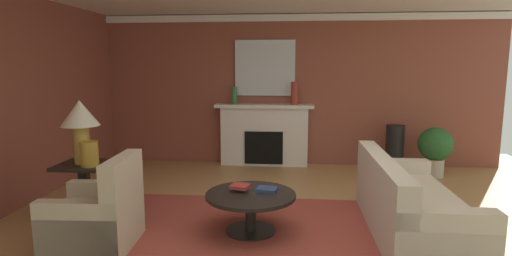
# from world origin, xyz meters

# --- Properties ---
(ground_plane) EXTENTS (9.02, 9.02, 0.00)m
(ground_plane) POSITION_xyz_m (0.00, 0.00, 0.00)
(ground_plane) COLOR tan
(wall_fireplace) EXTENTS (7.54, 0.12, 2.77)m
(wall_fireplace) POSITION_xyz_m (0.00, 3.30, 1.39)
(wall_fireplace) COLOR brown
(wall_fireplace) RESTS_ON ground_plane
(crown_moulding) EXTENTS (7.54, 0.08, 0.12)m
(crown_moulding) POSITION_xyz_m (0.00, 3.22, 2.69)
(crown_moulding) COLOR white
(area_rug) EXTENTS (3.44, 2.36, 0.01)m
(area_rug) POSITION_xyz_m (-0.40, -0.03, 0.01)
(area_rug) COLOR #993D33
(area_rug) RESTS_ON ground_plane
(fireplace) EXTENTS (1.80, 0.35, 1.14)m
(fireplace) POSITION_xyz_m (-0.49, 3.09, 0.54)
(fireplace) COLOR white
(fireplace) RESTS_ON ground_plane
(mantel_mirror) EXTENTS (1.10, 0.04, 1.01)m
(mantel_mirror) POSITION_xyz_m (-0.49, 3.21, 1.80)
(mantel_mirror) COLOR silver
(sofa) EXTENTS (0.91, 2.11, 0.85)m
(sofa) POSITION_xyz_m (1.34, 0.10, 0.30)
(sofa) COLOR beige
(sofa) RESTS_ON ground_plane
(armchair_near_window) EXTENTS (0.85, 0.85, 0.95)m
(armchair_near_window) POSITION_xyz_m (-1.91, -0.55, 0.31)
(armchair_near_window) COLOR #C1B293
(armchair_near_window) RESTS_ON ground_plane
(coffee_table) EXTENTS (1.00, 1.00, 0.45)m
(coffee_table) POSITION_xyz_m (-0.40, -0.03, 0.34)
(coffee_table) COLOR black
(coffee_table) RESTS_ON ground_plane
(side_table) EXTENTS (0.56, 0.56, 0.70)m
(side_table) POSITION_xyz_m (-2.41, 0.14, 0.40)
(side_table) COLOR black
(side_table) RESTS_ON ground_plane
(table_lamp) EXTENTS (0.44, 0.44, 0.75)m
(table_lamp) POSITION_xyz_m (-2.41, 0.14, 1.22)
(table_lamp) COLOR #B28E38
(table_lamp) RESTS_ON side_table
(vase_mantel_left) EXTENTS (0.10, 0.10, 0.31)m
(vase_mantel_left) POSITION_xyz_m (-1.04, 3.04, 1.30)
(vase_mantel_left) COLOR #33703D
(vase_mantel_left) RESTS_ON fireplace
(vase_mantel_right) EXTENTS (0.13, 0.13, 0.41)m
(vase_mantel_right) POSITION_xyz_m (0.06, 3.04, 1.34)
(vase_mantel_right) COLOR #9E3328
(vase_mantel_right) RESTS_ON fireplace
(vase_tall_corner) EXTENTS (0.32, 0.32, 0.83)m
(vase_tall_corner) POSITION_xyz_m (1.81, 2.79, 0.41)
(vase_tall_corner) COLOR black
(vase_tall_corner) RESTS_ON ground_plane
(vase_on_side_table) EXTENTS (0.20, 0.20, 0.29)m
(vase_on_side_table) POSITION_xyz_m (-2.26, 0.02, 0.84)
(vase_on_side_table) COLOR #B7892D
(vase_on_side_table) RESTS_ON side_table
(book_red_cover) EXTENTS (0.25, 0.22, 0.04)m
(book_red_cover) POSITION_xyz_m (-0.22, 0.08, 0.47)
(book_red_cover) COLOR navy
(book_red_cover) RESTS_ON coffee_table
(book_art_folio) EXTENTS (0.24, 0.23, 0.04)m
(book_art_folio) POSITION_xyz_m (-0.52, 0.04, 0.51)
(book_art_folio) COLOR maroon
(book_art_folio) RESTS_ON coffee_table
(potted_plant) EXTENTS (0.56, 0.56, 0.83)m
(potted_plant) POSITION_xyz_m (2.41, 2.57, 0.49)
(potted_plant) COLOR #BCB29E
(potted_plant) RESTS_ON ground_plane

